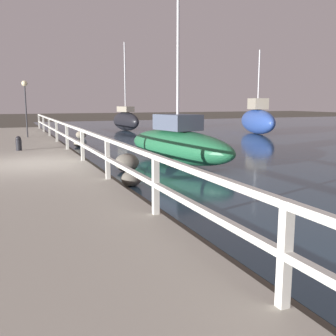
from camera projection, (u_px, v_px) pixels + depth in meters
ground_plane at (33, 171)px, 11.89m from camera, size 120.00×120.00×0.00m
dock_walkway at (33, 167)px, 11.87m from camera, size 3.25×36.00×0.23m
railing at (82, 139)px, 12.31m from camera, size 0.10×32.50×1.00m
boulder_near_dock at (127, 163)px, 11.77m from camera, size 0.73×0.65×0.54m
boulder_mid_strip at (132, 178)px, 9.75m from camera, size 0.52×0.47×0.39m
boulder_upstream at (81, 135)px, 22.22m from camera, size 0.60×0.54×0.45m
boulder_water_edge at (79, 143)px, 18.13m from camera, size 0.45×0.40×0.34m
mooring_bollard at (19, 143)px, 14.97m from camera, size 0.22×0.22×0.55m
dock_lamp at (25, 93)px, 20.16m from camera, size 0.30×0.30×2.91m
sailboat_black at (126, 120)px, 28.38m from camera, size 1.57×3.69×6.19m
sailboat_green at (178, 144)px, 13.41m from camera, size 2.52×5.76×6.20m
sailboat_blue at (257, 120)px, 25.51m from camera, size 2.59×5.43×5.30m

